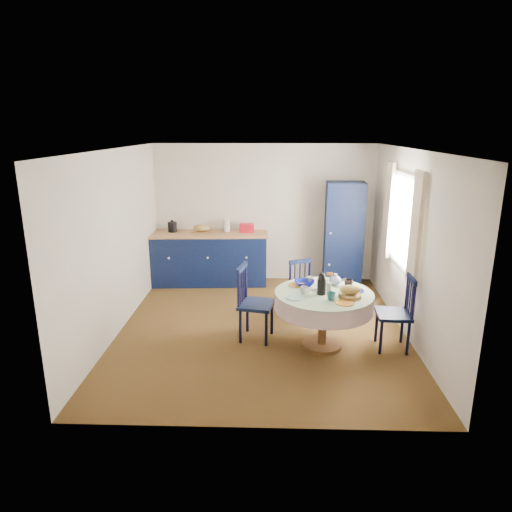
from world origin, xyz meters
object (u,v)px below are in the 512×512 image
(kitchen_counter, at_px, (209,257))
(mug_b, at_px, (331,296))
(chair_far, at_px, (303,290))
(mug_d, at_px, (311,280))
(cobalt_bowl, at_px, (304,283))
(mug_a, at_px, (304,290))
(pantry_cabinet, at_px, (344,236))
(chair_left, at_px, (253,302))
(chair_right, at_px, (397,313))
(mug_c, at_px, (349,283))
(dining_table, at_px, (324,301))

(kitchen_counter, relative_size, mug_b, 20.11)
(kitchen_counter, bearing_deg, chair_far, -48.09)
(mug_d, height_order, cobalt_bowl, mug_d)
(mug_a, bearing_deg, pantry_cabinet, 70.66)
(chair_left, distance_m, chair_right, 1.86)
(chair_left, height_order, mug_c, chair_left)
(chair_left, relative_size, mug_b, 9.59)
(pantry_cabinet, bearing_deg, cobalt_bowl, -108.59)
(chair_far, height_order, mug_a, chair_far)
(chair_far, bearing_deg, mug_b, -101.36)
(chair_right, height_order, mug_b, chair_right)
(chair_right, bearing_deg, kitchen_counter, -129.19)
(kitchen_counter, height_order, chair_far, kitchen_counter)
(kitchen_counter, relative_size, pantry_cabinet, 1.15)
(chair_left, relative_size, mug_a, 9.32)
(pantry_cabinet, distance_m, chair_right, 2.47)
(mug_c, bearing_deg, dining_table, -143.21)
(dining_table, bearing_deg, pantry_cabinet, 76.12)
(chair_left, height_order, cobalt_bowl, chair_left)
(chair_far, xyz_separation_m, mug_a, (-0.06, -0.94, 0.35))
(dining_table, height_order, chair_far, dining_table)
(dining_table, distance_m, cobalt_bowl, 0.38)
(pantry_cabinet, relative_size, chair_far, 2.12)
(mug_b, relative_size, mug_c, 0.95)
(dining_table, distance_m, mug_a, 0.31)
(mug_b, bearing_deg, pantry_cabinet, 78.35)
(mug_a, bearing_deg, chair_far, 86.17)
(mug_b, height_order, cobalt_bowl, mug_b)
(chair_left, relative_size, chair_right, 1.05)
(pantry_cabinet, xyz_separation_m, chair_right, (0.34, -2.40, -0.44))
(pantry_cabinet, relative_size, chair_right, 1.91)
(mug_c, relative_size, cobalt_bowl, 0.42)
(chair_far, height_order, mug_d, chair_far)
(cobalt_bowl, bearing_deg, mug_c, -0.44)
(chair_left, bearing_deg, mug_d, -69.77)
(dining_table, distance_m, chair_right, 0.94)
(chair_left, bearing_deg, mug_b, -105.66)
(mug_d, bearing_deg, chair_right, -18.38)
(chair_right, bearing_deg, cobalt_bowl, -99.44)
(cobalt_bowl, bearing_deg, dining_table, -47.27)
(chair_right, bearing_deg, mug_d, -104.98)
(chair_far, xyz_separation_m, cobalt_bowl, (-0.04, -0.65, 0.34))
(mug_b, bearing_deg, mug_c, 60.21)
(mug_a, height_order, mug_d, mug_d)
(dining_table, relative_size, mug_c, 11.11)
(kitchen_counter, bearing_deg, cobalt_bowl, -58.41)
(chair_far, bearing_deg, mug_c, -73.68)
(pantry_cabinet, relative_size, mug_b, 17.49)
(kitchen_counter, relative_size, chair_left, 2.10)
(dining_table, xyz_separation_m, mug_c, (0.34, 0.25, 0.17))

